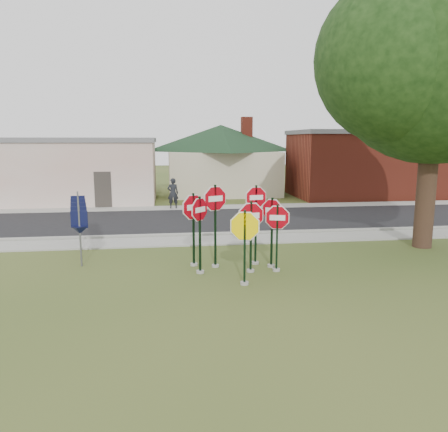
{
  "coord_description": "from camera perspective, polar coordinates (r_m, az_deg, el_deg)",
  "views": [
    {
      "loc": [
        -2.18,
        -11.72,
        4.06
      ],
      "look_at": [
        -0.38,
        2.0,
        1.64
      ],
      "focal_mm": 35.0,
      "sensor_mm": 36.0,
      "label": 1
    }
  ],
  "objects": [
    {
      "name": "curb",
      "position": [
        18.78,
        -0.62,
        -2.36
      ],
      "size": [
        60.0,
        0.2,
        0.14
      ],
      "primitive_type": "cube",
      "color": "gray",
      "rests_on": "ground"
    },
    {
      "name": "stop_sign_yellow",
      "position": [
        12.21,
        2.73,
        -2.83
      ],
      "size": [
        1.12,
        0.27,
        2.27
      ],
      "color": "gray",
      "rests_on": "ground"
    },
    {
      "name": "sidewalk_near",
      "position": [
        17.82,
        -0.24,
        -3.16
      ],
      "size": [
        60.0,
        1.6,
        0.06
      ],
      "primitive_type": "cube",
      "color": "gray",
      "rests_on": "ground"
    },
    {
      "name": "stop_sign_left",
      "position": [
        13.25,
        -3.18,
        -1.18
      ],
      "size": [
        0.69,
        0.73,
        2.48
      ],
      "color": "gray",
      "rests_on": "ground"
    },
    {
      "name": "pedestrian",
      "position": [
        25.97,
        -6.69,
        2.98
      ],
      "size": [
        0.68,
        0.47,
        1.79
      ],
      "primitive_type": "imported",
      "rotation": [
        0.0,
        0.0,
        3.2
      ],
      "color": "black",
      "rests_on": "sidewalk_far"
    },
    {
      "name": "stop_sign_far_right",
      "position": [
        13.98,
        6.28,
        -0.99
      ],
      "size": [
        0.74,
        0.71,
        2.36
      ],
      "color": "gray",
      "rests_on": "ground"
    },
    {
      "name": "stop_sign_center",
      "position": [
        13.4,
        3.54,
        -1.44
      ],
      "size": [
        1.1,
        0.24,
        2.34
      ],
      "color": "gray",
      "rests_on": "ground"
    },
    {
      "name": "building_house",
      "position": [
        33.98,
        -0.4,
        9.21
      ],
      "size": [
        11.6,
        11.6,
        6.2
      ],
      "color": "#BAB394",
      "rests_on": "ground"
    },
    {
      "name": "stop_sign_back_right",
      "position": [
        14.23,
        4.18,
        0.23
      ],
      "size": [
        0.97,
        0.24,
        2.72
      ],
      "color": "gray",
      "rests_on": "ground"
    },
    {
      "name": "ground",
      "position": [
        12.59,
        2.95,
        -8.91
      ],
      "size": [
        120.0,
        120.0,
        0.0
      ],
      "primitive_type": "plane",
      "color": "#364A1C",
      "rests_on": "ground"
    },
    {
      "name": "building_brick",
      "position": [
        33.42,
        17.77,
        6.6
      ],
      "size": [
        10.2,
        6.2,
        4.75
      ],
      "color": "maroon",
      "rests_on": "ground"
    },
    {
      "name": "stop_sign_back_left",
      "position": [
        13.84,
        -1.16,
        0.34
      ],
      "size": [
        1.02,
        0.46,
        2.79
      ],
      "color": "gray",
      "rests_on": "ground"
    },
    {
      "name": "stop_sign_right",
      "position": [
        13.58,
        6.96,
        -1.74
      ],
      "size": [
        1.0,
        0.29,
        2.22
      ],
      "color": "gray",
      "rests_on": "ground"
    },
    {
      "name": "route_sign_row",
      "position": [
        16.78,
        -18.41,
        -0.34
      ],
      "size": [
        1.43,
        4.63,
        2.0
      ],
      "color": "#59595E",
      "rests_on": "ground"
    },
    {
      "name": "oak_tree",
      "position": [
        18.29,
        26.06,
        18.49
      ],
      "size": [
        11.47,
        10.87,
        11.04
      ],
      "color": "black",
      "rests_on": "ground"
    },
    {
      "name": "bg_tree_right",
      "position": [
        44.83,
        25.67,
        10.89
      ],
      "size": [
        5.6,
        5.6,
        8.4
      ],
      "color": "black",
      "rests_on": "ground"
    },
    {
      "name": "sidewalk_far",
      "position": [
        26.42,
        -2.64,
        1.12
      ],
      "size": [
        60.0,
        1.6,
        0.06
      ],
      "primitive_type": "cube",
      "color": "gray",
      "rests_on": "ground"
    },
    {
      "name": "road",
      "position": [
        22.2,
        -1.7,
        -0.58
      ],
      "size": [
        60.0,
        7.0,
        0.04
      ],
      "primitive_type": "cube",
      "color": "black",
      "rests_on": "ground"
    },
    {
      "name": "building_stucco",
      "position": [
        30.55,
        -20.45,
        5.7
      ],
      "size": [
        12.2,
        6.2,
        4.2
      ],
      "color": "silver",
      "rests_on": "ground"
    },
    {
      "name": "stop_sign_far_left",
      "position": [
        14.06,
        -4.02,
        -0.37
      ],
      "size": [
        0.97,
        0.62,
        2.51
      ],
      "color": "gray",
      "rests_on": "ground"
    }
  ]
}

